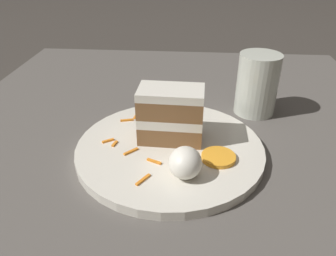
{
  "coord_description": "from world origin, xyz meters",
  "views": [
    {
      "loc": [
        -0.41,
        -0.03,
        0.33
      ],
      "look_at": [
        0.03,
        0.0,
        0.07
      ],
      "focal_mm": 35.0,
      "sensor_mm": 36.0,
      "label": 1
    }
  ],
  "objects_px": {
    "cream_dollop": "(185,163)",
    "drinking_glass": "(257,88)",
    "plate": "(168,148)",
    "cake_slice": "(170,114)",
    "orange_garnish": "(218,157)"
  },
  "relations": [
    {
      "from": "plate",
      "to": "cake_slice",
      "type": "xyz_separation_m",
      "value": [
        0.02,
        -0.0,
        0.05
      ]
    },
    {
      "from": "cream_dollop",
      "to": "drinking_glass",
      "type": "xyz_separation_m",
      "value": [
        0.23,
        -0.13,
        0.01
      ]
    },
    {
      "from": "plate",
      "to": "cake_slice",
      "type": "height_order",
      "value": "cake_slice"
    },
    {
      "from": "plate",
      "to": "drinking_glass",
      "type": "distance_m",
      "value": 0.23
    },
    {
      "from": "cake_slice",
      "to": "drinking_glass",
      "type": "height_order",
      "value": "drinking_glass"
    },
    {
      "from": "plate",
      "to": "orange_garnish",
      "type": "relative_size",
      "value": 5.8
    },
    {
      "from": "cake_slice",
      "to": "orange_garnish",
      "type": "xyz_separation_m",
      "value": [
        -0.05,
        -0.08,
        -0.04
      ]
    },
    {
      "from": "plate",
      "to": "cake_slice",
      "type": "bearing_deg",
      "value": -2.88
    },
    {
      "from": "plate",
      "to": "cake_slice",
      "type": "relative_size",
      "value": 2.89
    },
    {
      "from": "orange_garnish",
      "to": "drinking_glass",
      "type": "bearing_deg",
      "value": -23.07
    },
    {
      "from": "cream_dollop",
      "to": "orange_garnish",
      "type": "height_order",
      "value": "cream_dollop"
    },
    {
      "from": "plate",
      "to": "drinking_glass",
      "type": "bearing_deg",
      "value": -45.54
    },
    {
      "from": "cake_slice",
      "to": "cream_dollop",
      "type": "bearing_deg",
      "value": -161.36
    },
    {
      "from": "orange_garnish",
      "to": "plate",
      "type": "bearing_deg",
      "value": 67.31
    },
    {
      "from": "plate",
      "to": "cream_dollop",
      "type": "distance_m",
      "value": 0.09
    }
  ]
}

